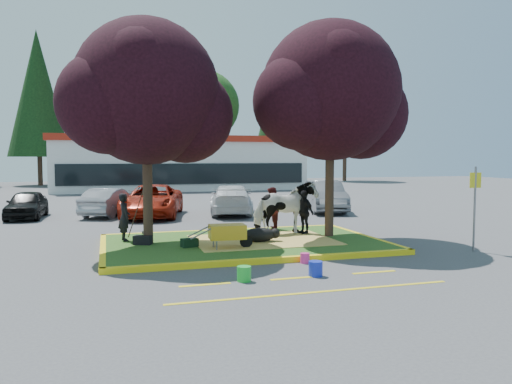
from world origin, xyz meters
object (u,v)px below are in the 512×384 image
object	(u,v)px
bucket_blue	(316,269)
wheelbarrow	(228,232)
calf	(259,235)
car_black	(27,204)
sign_post	(475,199)
bucket_pink	(305,258)
cow	(285,208)
car_silver	(109,202)
handler	(124,217)
bucket_green	(244,274)

from	to	relation	value
bucket_blue	wheelbarrow	bearing A→B (deg)	112.82
calf	car_black	xyz separation A→B (m)	(-7.72, 9.64, 0.25)
calf	car_black	bearing A→B (deg)	111.18
sign_post	bucket_pink	distance (m)	5.39
wheelbarrow	sign_post	xyz separation A→B (m)	(6.81, -1.63, 0.87)
bucket_blue	car_black	world-z (taller)	car_black
cow	bucket_pink	distance (m)	3.89
sign_post	car_silver	distance (m)	15.60
bucket_pink	car_black	world-z (taller)	car_black
handler	bucket_pink	distance (m)	5.85
cow	sign_post	xyz separation A→B (m)	(4.40, -3.60, 0.46)
sign_post	bucket_blue	xyz separation A→B (m)	(-5.51, -1.45, -1.32)
cow	handler	distance (m)	5.10
handler	calf	bearing A→B (deg)	-122.04
calf	handler	xyz separation A→B (m)	(-3.85, 1.41, 0.50)
cow	car_silver	world-z (taller)	cow
sign_post	wheelbarrow	bearing A→B (deg)	174.05
wheelbarrow	calf	bearing A→B (deg)	36.94
cow	wheelbarrow	distance (m)	3.13
calf	bucket_blue	xyz separation A→B (m)	(0.14, -3.87, -0.20)
bucket_green	bucket_blue	xyz separation A→B (m)	(1.67, -0.01, 0.01)
handler	wheelbarrow	distance (m)	3.48
bucket_blue	cow	bearing A→B (deg)	77.66
bucket_green	car_silver	bearing A→B (deg)	101.35
calf	handler	distance (m)	4.13
car_black	bucket_blue	bearing A→B (deg)	-57.12
cow	bucket_green	xyz separation A→B (m)	(-2.78, -5.04, -0.86)
cow	bucket_pink	size ratio (longest dim) A/B	8.03
handler	car_black	size ratio (longest dim) A/B	0.40
cow	wheelbarrow	xyz separation A→B (m)	(-2.40, -1.97, -0.41)
cow	calf	bearing A→B (deg)	124.58
car_black	car_silver	xyz separation A→B (m)	(3.49, -0.02, 0.02)
bucket_pink	bucket_green	bearing A→B (deg)	-145.68
handler	car_black	bearing A→B (deg)	13.25
handler	bucket_green	bearing A→B (deg)	-168.18
wheelbarrow	bucket_blue	world-z (taller)	wheelbarrow
handler	car_silver	size ratio (longest dim) A/B	0.37
sign_post	bucket_blue	world-z (taller)	sign_post
bucket_green	car_silver	xyz separation A→B (m)	(-2.70, 13.48, 0.47)
sign_post	bucket_green	world-z (taller)	sign_post
bucket_green	cow	bearing A→B (deg)	61.16
cow	car_black	xyz separation A→B (m)	(-8.97, 8.46, -0.41)
sign_post	car_silver	size ratio (longest dim) A/B	0.63
cow	bucket_blue	world-z (taller)	cow
calf	wheelbarrow	size ratio (longest dim) A/B	0.56
wheelbarrow	bucket_green	world-z (taller)	wheelbarrow
calf	bucket_pink	size ratio (longest dim) A/B	3.88
calf	wheelbarrow	distance (m)	1.42
sign_post	car_silver	world-z (taller)	sign_post
bucket_green	bucket_pink	xyz separation A→B (m)	(1.97, 1.34, -0.04)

